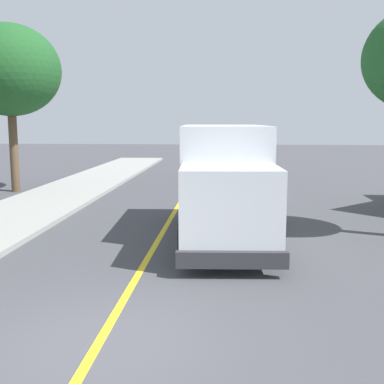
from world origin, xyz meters
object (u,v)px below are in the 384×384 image
Objects in this scene: box_truck at (224,176)px; parked_car_mid at (222,166)px; street_tree_down_block at (10,71)px; parked_car_near at (238,181)px.

parked_car_mid is at bearing 90.99° from box_truck.
box_truck is at bearing -89.01° from parked_car_mid.
box_truck is 13.36m from parked_car_mid.
street_tree_down_block reaches higher than box_truck.
parked_car_near is 6.70m from parked_car_mid.
box_truck is 13.40m from street_tree_down_block.
parked_car_near is 0.58× the size of street_tree_down_block.
box_truck is 1.64× the size of parked_car_mid.
street_tree_down_block reaches higher than parked_car_near.
parked_car_near is at bearing -8.06° from street_tree_down_block.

